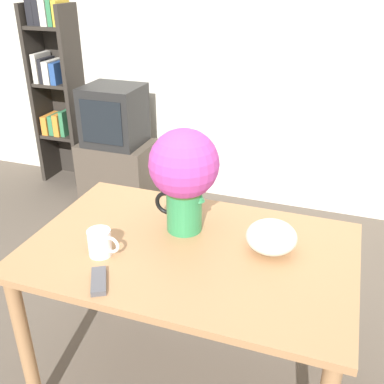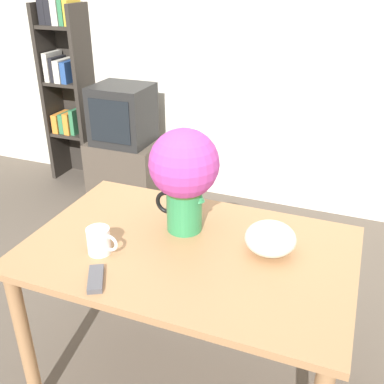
# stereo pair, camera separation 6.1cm
# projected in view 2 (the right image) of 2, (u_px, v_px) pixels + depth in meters

# --- Properties ---
(ground_plane) EXTENTS (12.00, 12.00, 0.00)m
(ground_plane) POSITION_uv_depth(u_px,v_px,m) (152.00, 382.00, 2.14)
(ground_plane) COLOR brown
(wall_back) EXTENTS (8.00, 0.05, 2.60)m
(wall_back) POSITION_uv_depth(u_px,v_px,m) (268.00, 40.00, 3.25)
(wall_back) COLOR silver
(wall_back) RESTS_ON ground_plane
(table) EXTENTS (1.31, 0.84, 0.76)m
(table) POSITION_uv_depth(u_px,v_px,m) (188.00, 269.00, 1.86)
(table) COLOR #A3754C
(table) RESTS_ON ground_plane
(flower_vase) EXTENTS (0.29, 0.29, 0.45)m
(flower_vase) POSITION_uv_depth(u_px,v_px,m) (184.00, 172.00, 1.82)
(flower_vase) COLOR #2D844C
(flower_vase) RESTS_ON table
(coffee_mug) EXTENTS (0.13, 0.09, 0.11)m
(coffee_mug) POSITION_uv_depth(u_px,v_px,m) (99.00, 241.00, 1.75)
(coffee_mug) COLOR white
(coffee_mug) RESTS_ON table
(white_bowl) EXTENTS (0.20, 0.20, 0.12)m
(white_bowl) POSITION_uv_depth(u_px,v_px,m) (270.00, 239.00, 1.75)
(white_bowl) COLOR silver
(white_bowl) RESTS_ON table
(remote_control) EXTENTS (0.12, 0.16, 0.02)m
(remote_control) POSITION_uv_depth(u_px,v_px,m) (96.00, 279.00, 1.61)
(remote_control) COLOR #4C4C51
(remote_control) RESTS_ON table
(tv_stand) EXTENTS (0.57, 0.41, 0.52)m
(tv_stand) POSITION_uv_depth(u_px,v_px,m) (127.00, 171.00, 3.72)
(tv_stand) COLOR #4C4238
(tv_stand) RESTS_ON ground_plane
(tv_set) EXTENTS (0.43, 0.40, 0.46)m
(tv_set) POSITION_uv_depth(u_px,v_px,m) (123.00, 115.00, 3.50)
(tv_set) COLOR black
(tv_set) RESTS_ON tv_stand
(bookshelf) EXTENTS (0.39, 0.27, 1.59)m
(bookshelf) POSITION_uv_depth(u_px,v_px,m) (67.00, 82.00, 3.87)
(bookshelf) COLOR #2D2823
(bookshelf) RESTS_ON ground_plane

